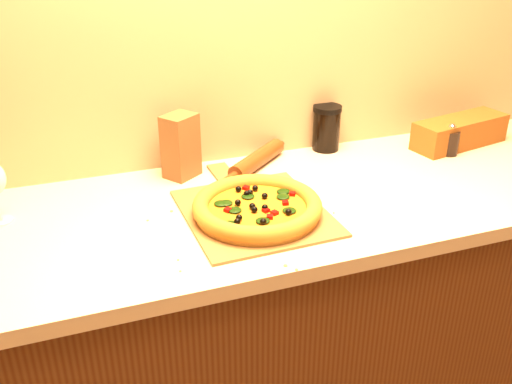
{
  "coord_description": "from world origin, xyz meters",
  "views": [
    {
      "loc": [
        -0.53,
        0.12,
        1.62
      ],
      "look_at": [
        -0.08,
        1.38,
        0.96
      ],
      "focal_mm": 40.0,
      "sensor_mm": 36.0,
      "label": 1
    }
  ],
  "objects_px": {
    "pizza_peel": "(252,210)",
    "dark_jar": "(326,128)",
    "rolling_pin": "(257,160)",
    "pepper_grinder": "(450,142)",
    "pizza": "(257,207)"
  },
  "relations": [
    {
      "from": "pizza_peel",
      "to": "dark_jar",
      "type": "xyz_separation_m",
      "value": [
        0.38,
        0.33,
        0.07
      ]
    },
    {
      "from": "rolling_pin",
      "to": "pepper_grinder",
      "type": "bearing_deg",
      "value": -10.21
    },
    {
      "from": "pizza_peel",
      "to": "dark_jar",
      "type": "relative_size",
      "value": 3.61
    },
    {
      "from": "pizza",
      "to": "rolling_pin",
      "type": "height_order",
      "value": "pizza"
    },
    {
      "from": "pizza_peel",
      "to": "pizza",
      "type": "xyz_separation_m",
      "value": [
        0.0,
        -0.04,
        0.03
      ]
    },
    {
      "from": "pizza_peel",
      "to": "pizza",
      "type": "bearing_deg",
      "value": -90.8
    },
    {
      "from": "pizza",
      "to": "rolling_pin",
      "type": "relative_size",
      "value": 1.11
    },
    {
      "from": "pepper_grinder",
      "to": "dark_jar",
      "type": "xyz_separation_m",
      "value": [
        -0.36,
        0.18,
        0.03
      ]
    },
    {
      "from": "pizza_peel",
      "to": "pizza",
      "type": "distance_m",
      "value": 0.04
    },
    {
      "from": "pepper_grinder",
      "to": "dark_jar",
      "type": "bearing_deg",
      "value": 153.78
    },
    {
      "from": "rolling_pin",
      "to": "dark_jar",
      "type": "height_order",
      "value": "dark_jar"
    },
    {
      "from": "pizza",
      "to": "rolling_pin",
      "type": "distance_m",
      "value": 0.32
    },
    {
      "from": "pepper_grinder",
      "to": "dark_jar",
      "type": "distance_m",
      "value": 0.4
    },
    {
      "from": "pizza",
      "to": "rolling_pin",
      "type": "xyz_separation_m",
      "value": [
        0.11,
        0.3,
        -0.0
      ]
    },
    {
      "from": "pizza",
      "to": "pepper_grinder",
      "type": "bearing_deg",
      "value": 14.63
    }
  ]
}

